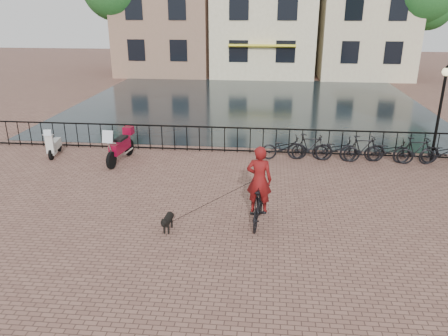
# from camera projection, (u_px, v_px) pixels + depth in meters

# --- Properties ---
(ground) EXTENTS (100.00, 100.00, 0.00)m
(ground) POSITION_uv_depth(u_px,v_px,m) (210.00, 265.00, 9.73)
(ground) COLOR brown
(ground) RESTS_ON ground
(canal_water) EXTENTS (20.00, 20.00, 0.00)m
(canal_water) POSITION_uv_depth(u_px,v_px,m) (249.00, 103.00, 25.85)
(canal_water) COLOR black
(canal_water) RESTS_ON ground
(railing) EXTENTS (20.00, 0.05, 1.02)m
(railing) POSITION_uv_depth(u_px,v_px,m) (237.00, 140.00, 17.01)
(railing) COLOR black
(railing) RESTS_ON ground
(lamp_post) EXTENTS (0.30, 0.30, 3.45)m
(lamp_post) POSITION_uv_depth(u_px,v_px,m) (442.00, 98.00, 15.28)
(lamp_post) COLOR black
(lamp_post) RESTS_ON ground
(cyclist) EXTENTS (0.84, 1.88, 2.51)m
(cyclist) POSITION_uv_depth(u_px,v_px,m) (259.00, 190.00, 11.27)
(cyclist) COLOR black
(cyclist) RESTS_ON ground
(dog) EXTENTS (0.27, 0.75, 0.50)m
(dog) POSITION_uv_depth(u_px,v_px,m) (168.00, 222.00, 11.15)
(dog) COLOR black
(dog) RESTS_ON ground
(motorcycle) EXTENTS (0.69, 2.07, 1.45)m
(motorcycle) POSITION_uv_depth(u_px,v_px,m) (120.00, 143.00, 15.94)
(motorcycle) COLOR maroon
(motorcycle) RESTS_ON ground
(scooter) EXTENTS (0.59, 1.34, 1.20)m
(scooter) POSITION_uv_depth(u_px,v_px,m) (54.00, 140.00, 16.64)
(scooter) COLOR beige
(scooter) RESTS_ON ground
(parked_bike_0) EXTENTS (1.78, 0.81, 0.90)m
(parked_bike_0) POSITION_uv_depth(u_px,v_px,m) (284.00, 148.00, 16.29)
(parked_bike_0) COLOR black
(parked_bike_0) RESTS_ON ground
(parked_bike_1) EXTENTS (1.68, 0.54, 1.00)m
(parked_bike_1) POSITION_uv_depth(u_px,v_px,m) (310.00, 147.00, 16.18)
(parked_bike_1) COLOR black
(parked_bike_1) RESTS_ON ground
(parked_bike_2) EXTENTS (1.76, 0.75, 0.90)m
(parked_bike_2) POSITION_uv_depth(u_px,v_px,m) (336.00, 149.00, 16.11)
(parked_bike_2) COLOR black
(parked_bike_2) RESTS_ON ground
(parked_bike_3) EXTENTS (1.71, 0.66, 1.00)m
(parked_bike_3) POSITION_uv_depth(u_px,v_px,m) (362.00, 149.00, 16.00)
(parked_bike_3) COLOR black
(parked_bike_3) RESTS_ON ground
(parked_bike_4) EXTENTS (1.78, 0.84, 0.90)m
(parked_bike_4) POSITION_uv_depth(u_px,v_px,m) (389.00, 151.00, 15.92)
(parked_bike_4) COLOR black
(parked_bike_4) RESTS_ON ground
(parked_bike_5) EXTENTS (1.70, 0.63, 1.00)m
(parked_bike_5) POSITION_uv_depth(u_px,v_px,m) (416.00, 150.00, 15.81)
(parked_bike_5) COLOR black
(parked_bike_5) RESTS_ON ground
(parked_bike_6) EXTENTS (1.76, 0.73, 0.90)m
(parked_bike_6) POSITION_uv_depth(u_px,v_px,m) (443.00, 153.00, 15.74)
(parked_bike_6) COLOR black
(parked_bike_6) RESTS_ON ground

